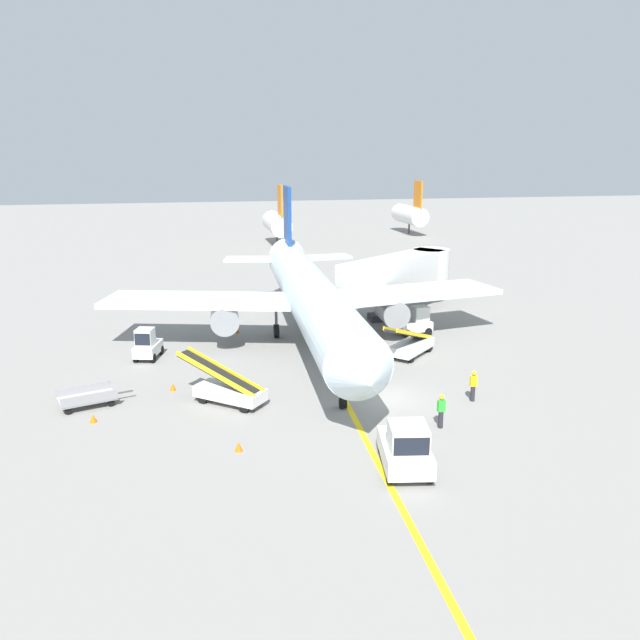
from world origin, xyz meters
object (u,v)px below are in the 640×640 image
at_px(pushback_tug, 406,448).
at_px(safety_cone_nose_left, 239,446).
at_px(jet_bridge, 404,271).
at_px(baggage_tug_near_wing, 147,345).
at_px(safety_cone_wingtip_right, 237,330).
at_px(safety_cone_nose_right, 93,418).
at_px(airliner, 309,294).
at_px(baggage_cart_loaded, 88,398).
at_px(belt_loader_forward_hold, 228,389).
at_px(ground_crew_wing_walker, 441,410).
at_px(baggage_tug_by_cargo_door, 416,322).
at_px(ground_crew_marshaller, 473,385).
at_px(belt_loader_aft_hold, 411,344).
at_px(safety_cone_wingtip_left, 173,387).

bearing_deg(pushback_tug, safety_cone_nose_left, 154.31).
height_order(jet_bridge, baggage_tug_near_wing, jet_bridge).
bearing_deg(safety_cone_wingtip_right, safety_cone_nose_right, -119.92).
bearing_deg(safety_cone_nose_left, safety_cone_wingtip_right, 85.14).
bearing_deg(airliner, baggage_cart_loaded, -146.77).
xyz_separation_m(belt_loader_forward_hold, ground_crew_wing_walker, (9.74, -5.28, 0.13)).
bearing_deg(baggage_cart_loaded, baggage_tug_near_wing, 70.01).
bearing_deg(safety_cone_nose_left, pushback_tug, -25.69).
distance_m(airliner, baggage_tug_by_cargo_door, 8.37).
bearing_deg(ground_crew_marshaller, belt_loader_aft_hold, 93.56).
distance_m(baggage_tug_by_cargo_door, safety_cone_wingtip_right, 13.20).
height_order(baggage_tug_by_cargo_door, safety_cone_nose_right, baggage_tug_by_cargo_door).
distance_m(belt_loader_forward_hold, safety_cone_nose_right, 6.78).
height_order(safety_cone_nose_left, safety_cone_nose_right, same).
distance_m(jet_bridge, safety_cone_nose_right, 28.61).
relative_size(baggage_tug_by_cargo_door, safety_cone_nose_right, 5.66).
height_order(baggage_tug_by_cargo_door, safety_cone_wingtip_right, baggage_tug_by_cargo_door).
relative_size(airliner, safety_cone_wingtip_left, 80.28).
bearing_deg(belt_loader_aft_hold, safety_cone_wingtip_left, -168.84).
xyz_separation_m(baggage_tug_by_cargo_door, ground_crew_marshaller, (-1.67, -12.70, -0.02)).
distance_m(jet_bridge, ground_crew_wing_walker, 22.77).
relative_size(safety_cone_nose_right, safety_cone_wingtip_right, 1.00).
distance_m(baggage_tug_by_cargo_door, baggage_cart_loaded, 23.45).
bearing_deg(belt_loader_aft_hold, baggage_tug_near_wing, 169.83).
height_order(belt_loader_aft_hold, ground_crew_wing_walker, belt_loader_aft_hold).
height_order(baggage_cart_loaded, safety_cone_wingtip_right, baggage_cart_loaded).
distance_m(airliner, pushback_tug, 19.05).
height_order(pushback_tug, ground_crew_marshaller, pushback_tug).
bearing_deg(safety_cone_nose_right, airliner, 40.23).
height_order(pushback_tug, baggage_tug_by_cargo_door, pushback_tug).
relative_size(baggage_cart_loaded, safety_cone_wingtip_right, 8.68).
height_order(baggage_cart_loaded, safety_cone_nose_left, baggage_cart_loaded).
bearing_deg(ground_crew_marshaller, safety_cone_wingtip_left, 162.18).
bearing_deg(safety_cone_nose_left, belt_loader_aft_hold, 42.42).
height_order(pushback_tug, safety_cone_nose_left, pushback_tug).
bearing_deg(airliner, safety_cone_nose_right, -139.77).
bearing_deg(safety_cone_wingtip_right, safety_cone_nose_left, -94.86).
relative_size(pushback_tug, safety_cone_nose_left, 8.83).
distance_m(airliner, safety_cone_nose_left, 17.27).
height_order(pushback_tug, belt_loader_aft_hold, belt_loader_aft_hold).
bearing_deg(belt_loader_forward_hold, safety_cone_wingtip_left, 138.78).
bearing_deg(belt_loader_forward_hold, baggage_tug_by_cargo_door, 35.26).
distance_m(baggage_tug_by_cargo_door, belt_loader_aft_hold, 5.16).
bearing_deg(baggage_tug_by_cargo_door, baggage_tug_near_wing, -174.95).
height_order(belt_loader_aft_hold, ground_crew_marshaller, belt_loader_aft_hold).
xyz_separation_m(ground_crew_marshaller, safety_cone_wingtip_right, (-11.10, 15.93, -0.69)).
height_order(ground_crew_marshaller, safety_cone_wingtip_right, ground_crew_marshaller).
distance_m(jet_bridge, belt_loader_aft_hold, 11.87).
relative_size(pushback_tug, safety_cone_wingtip_right, 8.83).
distance_m(belt_loader_forward_hold, safety_cone_wingtip_right, 13.55).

